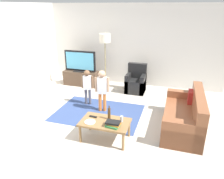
% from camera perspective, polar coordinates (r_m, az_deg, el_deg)
% --- Properties ---
extents(ground, '(7.80, 7.80, 0.00)m').
position_cam_1_polar(ground, '(5.14, -2.01, -9.12)').
color(ground, beige).
extents(wall_back, '(6.00, 0.12, 2.70)m').
position_cam_1_polar(wall_back, '(7.43, 5.60, 11.59)').
color(wall_back, silver).
rests_on(wall_back, ground).
extents(area_rug, '(2.20, 1.60, 0.01)m').
position_cam_1_polar(area_rug, '(5.64, -3.68, -6.16)').
color(area_rug, '#33477A').
rests_on(area_rug, ground).
extents(tv_stand, '(1.20, 0.44, 0.50)m').
position_cam_1_polar(tv_stand, '(7.57, -8.19, 3.01)').
color(tv_stand, '#4C3828').
rests_on(tv_stand, ground).
extents(tv, '(1.10, 0.28, 0.71)m').
position_cam_1_polar(tv, '(7.38, -8.50, 7.41)').
color(tv, black).
rests_on(tv, tv_stand).
extents(couch, '(0.80, 1.80, 0.86)m').
position_cam_1_polar(couch, '(5.10, 19.16, -6.94)').
color(couch, brown).
rests_on(couch, ground).
extents(armchair, '(0.60, 0.60, 0.90)m').
position_cam_1_polar(armchair, '(6.93, 6.40, 1.83)').
color(armchair, black).
rests_on(armchair, ground).
extents(floor_lamp, '(0.36, 0.36, 1.78)m').
position_cam_1_polar(floor_lamp, '(7.09, -1.89, 12.79)').
color(floor_lamp, '#262626').
rests_on(floor_lamp, ground).
extents(child_near_tv, '(0.33, 0.16, 1.01)m').
position_cam_1_polar(child_near_tv, '(5.90, -6.59, 1.43)').
color(child_near_tv, '#4C4C59').
rests_on(child_near_tv, ground).
extents(child_center, '(0.36, 0.19, 1.11)m').
position_cam_1_polar(child_center, '(5.47, -2.66, 0.61)').
color(child_center, orange).
rests_on(child_center, ground).
extents(coffee_table, '(1.00, 0.60, 0.42)m').
position_cam_1_polar(coffee_table, '(4.42, -1.86, -9.05)').
color(coffee_table, olive).
rests_on(coffee_table, ground).
extents(book_stack, '(0.29, 0.25, 0.10)m').
position_cam_1_polar(book_stack, '(4.21, 0.31, -9.17)').
color(book_stack, '#388C4C').
rests_on(book_stack, coffee_table).
extents(bottle, '(0.06, 0.06, 0.30)m').
position_cam_1_polar(bottle, '(4.42, -0.76, -6.42)').
color(bottle, '#4C3319').
rests_on(bottle, coffee_table).
extents(tv_remote, '(0.17, 0.06, 0.02)m').
position_cam_1_polar(tv_remote, '(4.57, -5.05, -7.21)').
color(tv_remote, black).
rests_on(tv_remote, coffee_table).
extents(soda_can, '(0.07, 0.07, 0.12)m').
position_cam_1_polar(soda_can, '(4.37, 2.56, -7.81)').
color(soda_can, silver).
rests_on(soda_can, coffee_table).
extents(plate, '(0.22, 0.22, 0.02)m').
position_cam_1_polar(plate, '(4.38, -5.89, -8.58)').
color(plate, white).
rests_on(plate, coffee_table).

